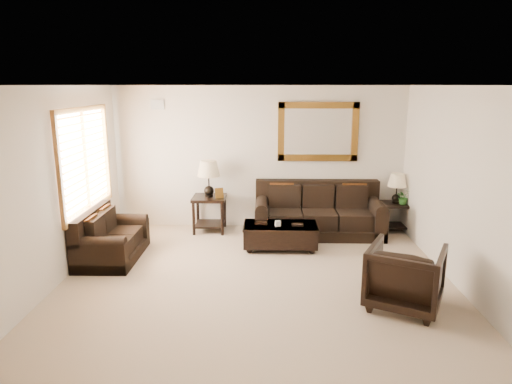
{
  "coord_description": "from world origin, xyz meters",
  "views": [
    {
      "loc": [
        0.13,
        -6.11,
        2.7
      ],
      "look_at": [
        -0.02,
        0.6,
        1.13
      ],
      "focal_mm": 32.0,
      "sensor_mm": 36.0,
      "label": 1
    }
  ],
  "objects_px": {
    "loveseat": "(109,241)",
    "coffee_table": "(280,233)",
    "end_table_right": "(396,194)",
    "sofa": "(318,215)",
    "end_table_left": "(209,186)",
    "armchair": "(405,273)"
  },
  "relations": [
    {
      "from": "loveseat",
      "to": "coffee_table",
      "type": "xyz_separation_m",
      "value": [
        2.74,
        0.52,
        -0.03
      ]
    },
    {
      "from": "loveseat",
      "to": "end_table_right",
      "type": "height_order",
      "value": "end_table_right"
    },
    {
      "from": "sofa",
      "to": "end_table_left",
      "type": "distance_m",
      "value": 2.1
    },
    {
      "from": "end_table_left",
      "to": "end_table_right",
      "type": "bearing_deg",
      "value": 0.91
    },
    {
      "from": "end_table_right",
      "to": "armchair",
      "type": "xyz_separation_m",
      "value": [
        -0.71,
        -3.04,
        -0.28
      ]
    },
    {
      "from": "coffee_table",
      "to": "armchair",
      "type": "relative_size",
      "value": 1.42
    },
    {
      "from": "loveseat",
      "to": "coffee_table",
      "type": "height_order",
      "value": "loveseat"
    },
    {
      "from": "end_table_right",
      "to": "armchair",
      "type": "bearing_deg",
      "value": -103.14
    },
    {
      "from": "end_table_left",
      "to": "armchair",
      "type": "height_order",
      "value": "end_table_left"
    },
    {
      "from": "loveseat",
      "to": "armchair",
      "type": "bearing_deg",
      "value": -110.03
    },
    {
      "from": "end_table_left",
      "to": "end_table_right",
      "type": "xyz_separation_m",
      "value": [
        3.49,
        0.06,
        -0.16
      ]
    },
    {
      "from": "loveseat",
      "to": "end_table_left",
      "type": "height_order",
      "value": "end_table_left"
    },
    {
      "from": "loveseat",
      "to": "sofa",
      "type": "bearing_deg",
      "value": -68.88
    },
    {
      "from": "loveseat",
      "to": "end_table_right",
      "type": "distance_m",
      "value": 5.17
    },
    {
      "from": "armchair",
      "to": "coffee_table",
      "type": "bearing_deg",
      "value": -27.72
    },
    {
      "from": "end_table_left",
      "to": "end_table_right",
      "type": "distance_m",
      "value": 3.5
    },
    {
      "from": "sofa",
      "to": "armchair",
      "type": "height_order",
      "value": "sofa"
    },
    {
      "from": "end_table_right",
      "to": "sofa",
      "type": "bearing_deg",
      "value": -173.53
    },
    {
      "from": "end_table_left",
      "to": "coffee_table",
      "type": "distance_m",
      "value": 1.72
    },
    {
      "from": "loveseat",
      "to": "end_table_right",
      "type": "xyz_separation_m",
      "value": [
        4.93,
        1.5,
        0.43
      ]
    },
    {
      "from": "sofa",
      "to": "coffee_table",
      "type": "distance_m",
      "value": 1.1
    },
    {
      "from": "end_table_right",
      "to": "coffee_table",
      "type": "relative_size",
      "value": 0.89
    }
  ]
}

